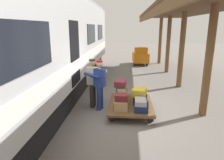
% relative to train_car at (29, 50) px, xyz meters
% --- Properties ---
extents(ground_plane, '(60.00, 60.00, 0.00)m').
position_rel_train_car_xyz_m(ground_plane, '(-3.25, -0.00, -2.06)').
color(ground_plane, slate).
extents(platform_canopy, '(3.20, 20.22, 3.56)m').
position_rel_train_car_xyz_m(platform_canopy, '(-5.54, -0.00, 1.21)').
color(platform_canopy, brown).
rests_on(platform_canopy, ground_plane).
extents(train_car, '(3.02, 17.37, 4.00)m').
position_rel_train_car_xyz_m(train_car, '(0.00, 0.00, 0.00)').
color(train_car, '#B7BABF').
rests_on(train_car, ground_plane).
extents(luggage_cart, '(1.43, 2.08, 0.28)m').
position_rel_train_car_xyz_m(luggage_cart, '(-3.28, -0.14, -1.82)').
color(luggage_cart, brown).
rests_on(luggage_cart, ground_plane).
extents(suitcase_teal_softside, '(0.37, 0.56, 0.23)m').
position_rel_train_car_xyz_m(suitcase_teal_softside, '(-3.60, -0.71, -1.66)').
color(suitcase_teal_softside, '#1E666B').
rests_on(suitcase_teal_softside, luggage_cart).
extents(suitcase_navy_fabric, '(0.48, 0.58, 0.21)m').
position_rel_train_car_xyz_m(suitcase_navy_fabric, '(-3.60, 0.43, -1.68)').
color(suitcase_navy_fabric, navy).
rests_on(suitcase_navy_fabric, luggage_cart).
extents(suitcase_tan_vintage, '(0.45, 0.52, 0.30)m').
position_rel_train_car_xyz_m(suitcase_tan_vintage, '(-2.95, 0.43, -1.63)').
color(suitcase_tan_vintage, tan).
rests_on(suitcase_tan_vintage, luggage_cart).
extents(suitcase_brown_leather, '(0.42, 0.56, 0.28)m').
position_rel_train_car_xyz_m(suitcase_brown_leather, '(-2.95, -0.71, -1.64)').
color(suitcase_brown_leather, brown).
rests_on(suitcase_brown_leather, luggage_cart).
extents(suitcase_black_hardshell, '(0.48, 0.49, 0.27)m').
position_rel_train_car_xyz_m(suitcase_black_hardshell, '(-3.60, -0.14, -1.65)').
color(suitcase_black_hardshell, black).
rests_on(suitcase_black_hardshell, luggage_cart).
extents(suitcase_red_plastic, '(0.46, 0.67, 0.18)m').
position_rel_train_car_xyz_m(suitcase_red_plastic, '(-2.95, -0.14, -1.69)').
color(suitcase_red_plastic, '#AD231E').
rests_on(suitcase_red_plastic, luggage_cart).
extents(suitcase_yellow_case, '(0.56, 0.63, 0.24)m').
position_rel_train_car_xyz_m(suitcase_yellow_case, '(-3.56, -0.17, -1.39)').
color(suitcase_yellow_case, gold).
rests_on(suitcase_yellow_case, suitcase_black_hardshell).
extents(suitcase_slate_roller, '(0.33, 0.39, 0.14)m').
position_rel_train_car_xyz_m(suitcase_slate_roller, '(-2.93, -0.70, -1.43)').
color(suitcase_slate_roller, '#4C515B').
rests_on(suitcase_slate_roller, suitcase_brown_leather).
extents(suitcase_olive_duffel, '(0.38, 0.47, 0.24)m').
position_rel_train_car_xyz_m(suitcase_olive_duffel, '(-2.98, -0.18, -1.48)').
color(suitcase_olive_duffel, brown).
rests_on(suitcase_olive_duffel, suitcase_red_plastic).
extents(suitcase_gray_aluminum, '(0.36, 0.54, 0.14)m').
position_rel_train_car_xyz_m(suitcase_gray_aluminum, '(-3.57, 0.45, -1.50)').
color(suitcase_gray_aluminum, '#9EA0A5').
rests_on(suitcase_gray_aluminum, suitcase_navy_fabric).
extents(suitcase_burgundy_valise, '(0.43, 0.52, 0.20)m').
position_rel_train_car_xyz_m(suitcase_burgundy_valise, '(-2.91, -0.72, -1.26)').
color(suitcase_burgundy_valise, maroon).
rests_on(suitcase_burgundy_valise, suitcase_slate_roller).
extents(suitcase_maroon_trunk, '(0.39, 0.40, 0.20)m').
position_rel_train_car_xyz_m(suitcase_maroon_trunk, '(-2.98, 0.40, -1.39)').
color(suitcase_maroon_trunk, maroon).
rests_on(suitcase_maroon_trunk, suitcase_tan_vintage).
extents(porter_in_overalls, '(0.71, 0.51, 1.70)m').
position_rel_train_car_xyz_m(porter_in_overalls, '(-2.21, -0.24, -1.14)').
color(porter_in_overalls, navy).
rests_on(porter_in_overalls, ground_plane).
extents(porter_by_door, '(0.70, 0.48, 1.70)m').
position_rel_train_car_xyz_m(porter_by_door, '(-1.97, -0.46, -1.14)').
color(porter_by_door, '#332D28').
rests_on(porter_by_door, ground_plane).
extents(baggage_tug, '(1.19, 1.76, 1.30)m').
position_rel_train_car_xyz_m(baggage_tug, '(-4.12, -9.03, -1.43)').
color(baggage_tug, orange).
rests_on(baggage_tug, ground_plane).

